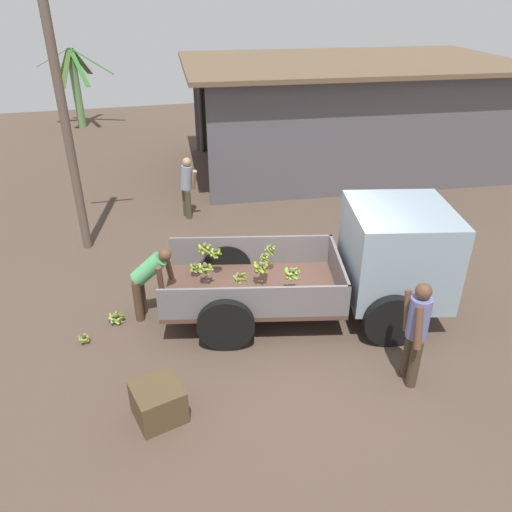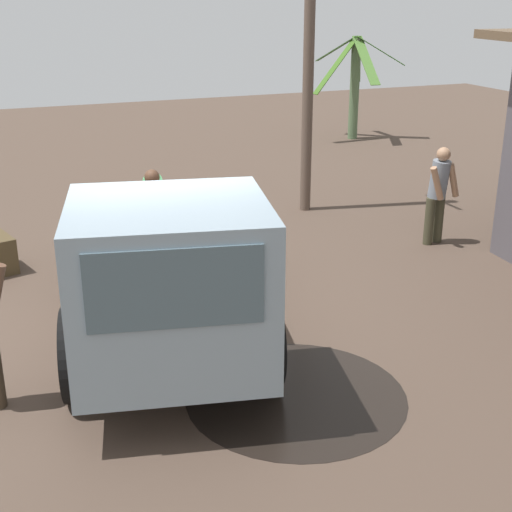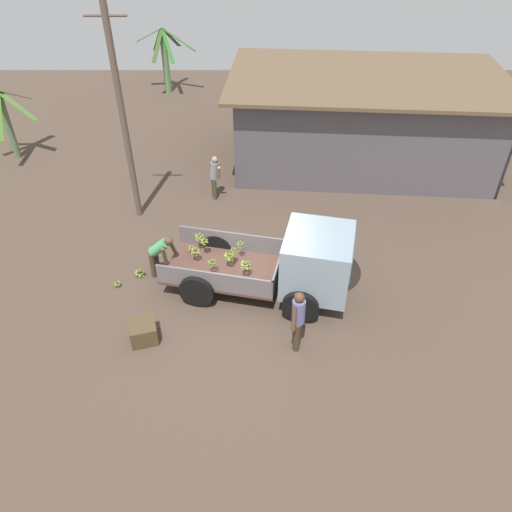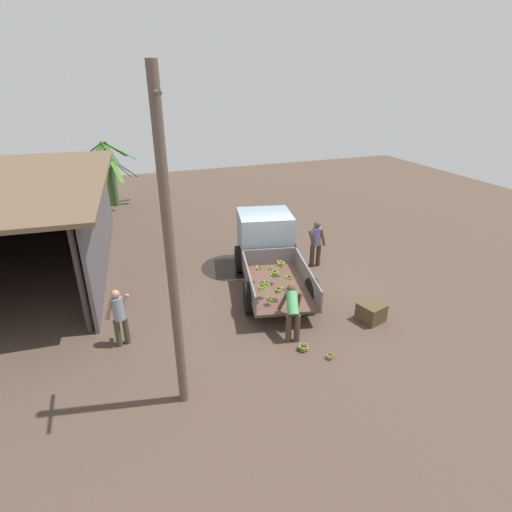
{
  "view_description": "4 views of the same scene",
  "coord_description": "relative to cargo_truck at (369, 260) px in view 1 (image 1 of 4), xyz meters",
  "views": [
    {
      "loc": [
        -2.65,
        -6.9,
        5.2
      ],
      "look_at": [
        -0.78,
        0.27,
        1.12
      ],
      "focal_mm": 35.0,
      "sensor_mm": 36.0,
      "label": 1
    },
    {
      "loc": [
        7.31,
        -1.84,
        3.71
      ],
      "look_at": [
        0.72,
        0.82,
        1.05
      ],
      "focal_mm": 50.0,
      "sensor_mm": 36.0,
      "label": 2
    },
    {
      "loc": [
        -0.0,
        -9.99,
        9.0
      ],
      "look_at": [
        -0.0,
        0.01,
        1.1
      ],
      "focal_mm": 35.0,
      "sensor_mm": 36.0,
      "label": 3
    },
    {
      "loc": [
        -10.32,
        4.43,
        6.21
      ],
      "look_at": [
        -0.79,
        0.86,
        1.58
      ],
      "focal_mm": 28.0,
      "sensor_mm": 36.0,
      "label": 4
    }
  ],
  "objects": [
    {
      "name": "person_bystander_near_shed",
      "position": [
        -2.45,
        4.9,
        -0.21
      ],
      "size": [
        0.43,
        0.66,
        1.52
      ],
      "rotation": [
        0.0,
        0.0,
        0.2
      ],
      "color": "#3F3D2A",
      "rests_on": "ground"
    },
    {
      "name": "banana_bunch_on_ground_1",
      "position": [
        -4.29,
        0.76,
        -0.95
      ],
      "size": [
        0.3,
        0.29,
        0.19
      ],
      "color": "brown",
      "rests_on": "ground"
    },
    {
      "name": "mud_patch_0",
      "position": [
        0.8,
        1.01,
        -1.05
      ],
      "size": [
        2.16,
        2.16,
        0.01
      ],
      "primitive_type": "cylinder",
      "color": "black",
      "rests_on": "ground"
    },
    {
      "name": "cargo_truck",
      "position": [
        0.0,
        0.0,
        0.0
      ],
      "size": [
        5.04,
        2.8,
        1.98
      ],
      "rotation": [
        0.0,
        0.0,
        -0.22
      ],
      "color": "brown",
      "rests_on": "ground"
    },
    {
      "name": "wooden_crate_0",
      "position": [
        -3.75,
        -1.59,
        -0.8
      ],
      "size": [
        0.77,
        0.77,
        0.51
      ],
      "primitive_type": "cube",
      "rotation": [
        0.0,
        0.0,
        3.41
      ],
      "color": "#4C3D25",
      "rests_on": "ground"
    },
    {
      "name": "person_foreground_visitor",
      "position": [
        -0.13,
        -1.8,
        -0.13
      ],
      "size": [
        0.36,
        0.67,
        1.67
      ],
      "rotation": [
        0.0,
        0.0,
        2.97
      ],
      "color": "#3F3123",
      "rests_on": "ground"
    },
    {
      "name": "warehouse_shed",
      "position": [
        3.3,
        7.6,
        1.27
      ],
      "size": [
        10.19,
        6.67,
        3.2
      ],
      "rotation": [
        0.0,
        0.0,
        -0.08
      ],
      "color": "#575259",
      "rests_on": "ground"
    },
    {
      "name": "ground",
      "position": [
        -1.07,
        0.23,
        -1.05
      ],
      "size": [
        36.0,
        36.0,
        0.0
      ],
      "primitive_type": "plane",
      "color": "#4E3D32"
    },
    {
      "name": "utility_pole",
      "position": [
        -4.87,
        3.83,
        2.23
      ],
      "size": [
        1.09,
        0.19,
        6.43
      ],
      "color": "brown",
      "rests_on": "ground"
    },
    {
      "name": "person_worker_loading",
      "position": [
        -3.66,
        0.78,
        -0.26
      ],
      "size": [
        0.78,
        0.62,
        1.36
      ],
      "rotation": [
        0.0,
        0.0,
        -0.3
      ],
      "color": "#4B3525",
      "rests_on": "ground"
    },
    {
      "name": "banana_bunch_on_ground_0",
      "position": [
        -4.81,
        0.3,
        -0.95
      ],
      "size": [
        0.19,
        0.2,
        0.16
      ],
      "color": "#413A2A",
      "rests_on": "ground"
    },
    {
      "name": "banana_palm_3",
      "position": [
        -5.43,
        14.87,
        0.55
      ],
      "size": [
        2.83,
        2.37,
        3.01
      ],
      "color": "#5F874F",
      "rests_on": "ground"
    }
  ]
}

